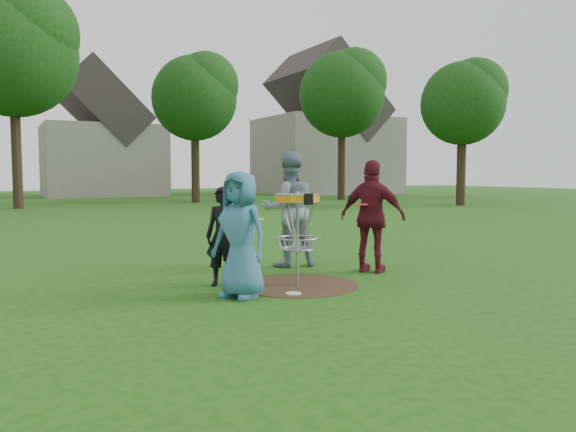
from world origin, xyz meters
name	(u,v)px	position (x,y,z in m)	size (l,w,h in m)	color
ground	(297,285)	(0.00, 0.00, 0.00)	(100.00, 100.00, 0.00)	#19470F
dirt_patch	(297,285)	(0.00, 0.00, 0.00)	(1.80, 1.80, 0.01)	#47331E
player_blue	(240,235)	(-1.05, -0.36, 0.84)	(0.82, 0.53, 1.67)	#326A8A
player_black	(224,236)	(-0.98, 0.45, 0.73)	(0.53, 0.35, 1.46)	black
player_grey	(289,209)	(0.67, 1.55, 1.01)	(0.98, 0.76, 2.02)	slate
player_maroon	(373,216)	(1.60, 0.36, 0.93)	(1.09, 0.45, 1.86)	#5A141E
disc_on_grass	(294,294)	(-0.35, -0.53, 0.01)	(0.22, 0.22, 0.02)	silver
disc_golf_basket	(298,216)	(0.00, 0.00, 1.02)	(0.66, 0.67, 1.38)	#9EA0A5
held_discs	(290,210)	(0.09, 0.41, 1.07)	(2.33, 1.79, 0.36)	#D6FA1B
tree_row	(96,75)	(0.44, 20.67, 6.21)	(51.20, 17.42, 9.90)	#38281C
house_row	(133,137)	(4.78, 33.07, 4.14)	(44.50, 10.65, 11.62)	gray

